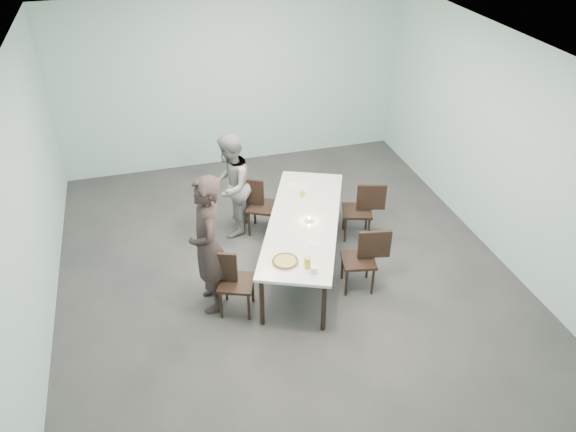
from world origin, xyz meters
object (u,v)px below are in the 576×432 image
object	(u,v)px
table	(304,224)
amber_tumbler	(302,194)
chair_near_left	(230,278)
chair_far_right	(363,207)
chair_far_left	(257,202)
pizza	(285,261)
water_tumbler	(314,270)
chair_near_right	(365,255)
diner_far	(231,186)
beer_glass	(307,263)
tealight	(309,220)
diner_near	(208,245)
side_plate	(315,243)

from	to	relation	value
table	amber_tumbler	bearing A→B (deg)	75.03
chair_near_left	chair_far_right	xyz separation A→B (m)	(2.17, 1.06, 0.00)
chair_near_left	chair_far_left	size ratio (longest dim) A/B	1.00
chair_far_left	pizza	bearing A→B (deg)	-65.26
water_tumbler	amber_tumbler	xyz separation A→B (m)	(0.37, 1.68, -0.01)
chair_near_right	water_tumbler	world-z (taller)	chair_near_right
chair_far_right	pizza	world-z (taller)	chair_far_right
table	chair_near_right	size ratio (longest dim) A/B	3.16
diner_far	table	bearing A→B (deg)	58.18
pizza	water_tumbler	size ratio (longest dim) A/B	3.78
chair_near_left	chair_far_left	xyz separation A→B (m)	(0.72, 1.62, 0.00)
beer_glass	chair_far_right	bearing A→B (deg)	47.63
pizza	tealight	distance (m)	0.94
chair_far_right	amber_tumbler	distance (m)	0.94
chair_far_left	diner_near	world-z (taller)	diner_near
amber_tumbler	side_plate	bearing A→B (deg)	-99.13
chair_near_right	pizza	xyz separation A→B (m)	(-1.11, -0.17, 0.27)
tealight	water_tumbler	bearing A→B (deg)	-104.49
chair_far_right	amber_tumbler	bearing A→B (deg)	7.65
chair_near_left	diner_far	bearing A→B (deg)	99.28
table	tealight	bearing A→B (deg)	-31.84
chair_far_left	side_plate	distance (m)	1.61
diner_near	water_tumbler	world-z (taller)	diner_near
diner_near	beer_glass	size ratio (longest dim) A/B	12.19
chair_near_right	pizza	bearing A→B (deg)	19.89
chair_near_right	beer_glass	xyz separation A→B (m)	(-0.89, -0.34, 0.32)
beer_glass	diner_near	bearing A→B (deg)	153.59
pizza	amber_tumbler	xyz separation A→B (m)	(0.64, 1.41, 0.02)
diner_far	side_plate	xyz separation A→B (m)	(0.75, -1.62, -0.03)
table	chair_far_left	world-z (taller)	chair_far_left
diner_near	side_plate	distance (m)	1.33
table	tealight	size ratio (longest dim) A/B	49.02
chair_far_right	pizza	bearing A→B (deg)	56.70
chair_far_right	tealight	bearing A→B (deg)	43.54
chair_far_left	diner_far	world-z (taller)	diner_far
chair_far_left	tealight	bearing A→B (deg)	-38.68
chair_near_left	tealight	size ratio (longest dim) A/B	15.54
chair_near_left	side_plate	xyz separation A→B (m)	(1.11, 0.08, 0.25)
diner_far	beer_glass	world-z (taller)	diner_far
chair_far_right	beer_glass	xyz separation A→B (m)	(-1.30, -1.43, 0.32)
pizza	tealight	xyz separation A→B (m)	(0.54, 0.77, 0.00)
diner_far	amber_tumbler	world-z (taller)	diner_far
chair_near_left	water_tumbler	world-z (taller)	chair_near_left
table	diner_near	bearing A→B (deg)	-161.60
chair_far_left	diner_far	size ratio (longest dim) A/B	0.55
diner_far	amber_tumbler	bearing A→B (deg)	84.80
chair_near_right	amber_tumbler	size ratio (longest dim) A/B	10.88
chair_near_left	chair_near_right	xyz separation A→B (m)	(1.76, -0.03, 0.00)
chair_near_left	amber_tumbler	distance (m)	1.79
pizza	tealight	world-z (taller)	tealight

